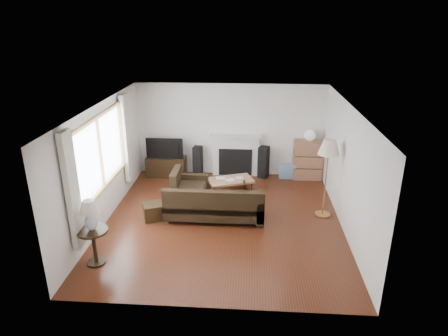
# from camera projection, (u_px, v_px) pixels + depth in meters

# --- Properties ---
(room) EXTENTS (5.10, 5.60, 2.54)m
(room) POSITION_uv_depth(u_px,v_px,m) (223.00, 166.00, 8.15)
(room) COLOR #4E2111
(room) RESTS_ON ground
(window) EXTENTS (0.12, 2.74, 1.54)m
(window) POSITION_uv_depth(u_px,v_px,m) (101.00, 153.00, 8.02)
(window) COLOR brown
(window) RESTS_ON room
(curtain_near) EXTENTS (0.10, 0.35, 2.10)m
(curtain_near) POSITION_uv_depth(u_px,v_px,m) (72.00, 191.00, 6.66)
(curtain_near) COLOR beige
(curtain_near) RESTS_ON room
(curtain_far) EXTENTS (0.10, 0.35, 2.10)m
(curtain_far) POSITION_uv_depth(u_px,v_px,m) (127.00, 138.00, 9.49)
(curtain_far) COLOR beige
(curtain_far) RESTS_ON room
(fireplace) EXTENTS (1.40, 0.26, 1.15)m
(fireplace) POSITION_uv_depth(u_px,v_px,m) (236.00, 155.00, 10.84)
(fireplace) COLOR white
(fireplace) RESTS_ON room
(tv_stand) EXTENTS (1.06, 0.48, 0.53)m
(tv_stand) POSITION_uv_depth(u_px,v_px,m) (167.00, 166.00, 10.93)
(tv_stand) COLOR black
(tv_stand) RESTS_ON ground
(television) EXTENTS (0.98, 0.13, 0.57)m
(television) POSITION_uv_depth(u_px,v_px,m) (165.00, 147.00, 10.74)
(television) COLOR black
(television) RESTS_ON tv_stand
(speaker_left) EXTENTS (0.26, 0.30, 0.82)m
(speaker_left) POSITION_uv_depth(u_px,v_px,m) (198.00, 161.00, 10.89)
(speaker_left) COLOR black
(speaker_left) RESTS_ON ground
(speaker_right) EXTENTS (0.33, 0.36, 0.86)m
(speaker_right) POSITION_uv_depth(u_px,v_px,m) (263.00, 162.00, 10.76)
(speaker_right) COLOR black
(speaker_right) RESTS_ON ground
(bookshelf) EXTENTS (0.77, 0.37, 1.06)m
(bookshelf) POSITION_uv_depth(u_px,v_px,m) (308.00, 160.00, 10.63)
(bookshelf) COLOR #9A6347
(bookshelf) RESTS_ON ground
(globe_lamp) EXTENTS (0.28, 0.28, 0.28)m
(globe_lamp) POSITION_uv_depth(u_px,v_px,m) (310.00, 136.00, 10.39)
(globe_lamp) COLOR white
(globe_lamp) RESTS_ON bookshelf
(sectional_sofa) EXTENTS (2.29, 1.68, 0.74)m
(sectional_sofa) POSITION_uv_depth(u_px,v_px,m) (215.00, 203.00, 8.56)
(sectional_sofa) COLOR black
(sectional_sofa) RESTS_ON ground
(coffee_table) EXTENTS (1.21, 0.92, 0.42)m
(coffee_table) POSITION_uv_depth(u_px,v_px,m) (230.00, 187.00, 9.75)
(coffee_table) COLOR #A2724D
(coffee_table) RESTS_ON ground
(footstool) EXTENTS (0.53, 0.53, 0.34)m
(footstool) POSITION_uv_depth(u_px,v_px,m) (153.00, 211.00, 8.64)
(footstool) COLOR black
(footstool) RESTS_ON ground
(floor_lamp) EXTENTS (0.58, 0.58, 1.74)m
(floor_lamp) POSITION_uv_depth(u_px,v_px,m) (326.00, 179.00, 8.53)
(floor_lamp) COLOR #AF793C
(floor_lamp) RESTS_ON ground
(side_table) EXTENTS (0.54, 0.54, 0.67)m
(side_table) POSITION_uv_depth(u_px,v_px,m) (94.00, 247.00, 7.02)
(side_table) COLOR black
(side_table) RESTS_ON ground
(table_lamp) EXTENTS (0.34, 0.34, 0.55)m
(table_lamp) POSITION_uv_depth(u_px,v_px,m) (90.00, 216.00, 6.80)
(table_lamp) COLOR silver
(table_lamp) RESTS_ON side_table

